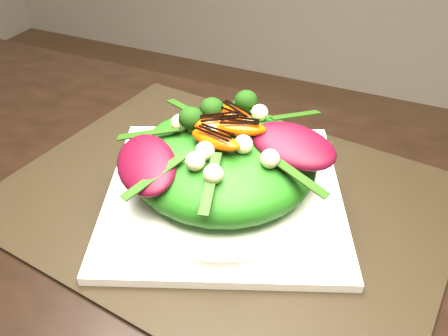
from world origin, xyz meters
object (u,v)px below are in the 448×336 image
at_px(dining_table, 2,245).
at_px(orange_segment, 217,117).
at_px(salad_bowl, 224,184).
at_px(lettuce_mound, 224,161).
at_px(placemat, 224,198).
at_px(plate_base, 224,194).

distance_m(dining_table, orange_segment, 0.30).
bearing_deg(orange_segment, dining_table, -136.94).
bearing_deg(salad_bowl, lettuce_mound, 0.00).
bearing_deg(placemat, salad_bowl, 0.00).
distance_m(plate_base, salad_bowl, 0.02).
distance_m(dining_table, salad_bowl, 0.28).
bearing_deg(placemat, dining_table, -143.13).
height_order(dining_table, placemat, dining_table).
height_order(plate_base, lettuce_mound, lettuce_mound).
xyz_separation_m(plate_base, orange_segment, (-0.02, 0.02, 0.10)).
xyz_separation_m(placemat, salad_bowl, (0.00, 0.00, 0.02)).
relative_size(dining_table, plate_base, 5.46).
xyz_separation_m(dining_table, salad_bowl, (0.22, 0.16, 0.05)).
distance_m(dining_table, placemat, 0.28).
bearing_deg(placemat, orange_segment, 131.80).
height_order(dining_table, salad_bowl, dining_table).
relative_size(lettuce_mound, orange_segment, 3.60).
height_order(placemat, salad_bowl, salad_bowl).
height_order(dining_table, lettuce_mound, dining_table).
distance_m(salad_bowl, orange_segment, 0.09).
bearing_deg(plate_base, salad_bowl, 0.00).
distance_m(plate_base, orange_segment, 0.10).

